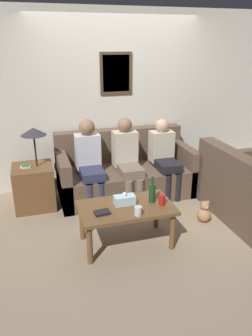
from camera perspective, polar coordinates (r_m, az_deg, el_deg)
name	(u,v)px	position (r m, az deg, el deg)	size (l,w,h in m)	color
ground_plane	(136,208)	(4.53, 1.80, -6.98)	(16.00, 16.00, 0.00)	gray
wall_back	(116,100)	(5.07, -1.82, 11.71)	(9.00, 0.08, 2.60)	silver
couch_main	(125,173)	(4.89, -0.22, -0.84)	(1.96, 0.94, 0.90)	brown
coffee_table	(126,212)	(3.60, 0.02, -7.61)	(1.03, 0.59, 0.47)	brown
side_table_with_lamp	(34,183)	(4.61, -15.72, -2.59)	(0.53, 0.53, 1.11)	brown
wine_bottle	(152,192)	(3.62, 4.57, -4.26)	(0.07, 0.07, 0.31)	#19421E
drinking_glass	(138,211)	(3.38, 2.12, -7.49)	(0.08, 0.08, 0.10)	silver
book_stack	(102,213)	(3.42, -4.18, -7.74)	(0.17, 0.12, 0.03)	black
soda_can	(162,200)	(3.59, 6.28, -5.53)	(0.07, 0.07, 0.12)	red
tissue_box	(125,200)	(3.59, -0.25, -5.54)	(0.23, 0.12, 0.14)	silver
person_left	(90,159)	(4.52, -6.37, 1.54)	(0.34, 0.63, 1.16)	#2D334C
person_middle	(127,157)	(4.61, 0.22, 1.89)	(0.34, 0.63, 1.15)	#756651
person_right	(164,155)	(4.82, 6.70, 2.28)	(0.34, 0.63, 1.09)	black
teddy_bear	(204,213)	(4.28, 13.44, -7.56)	(0.18, 0.18, 0.28)	#A87A51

